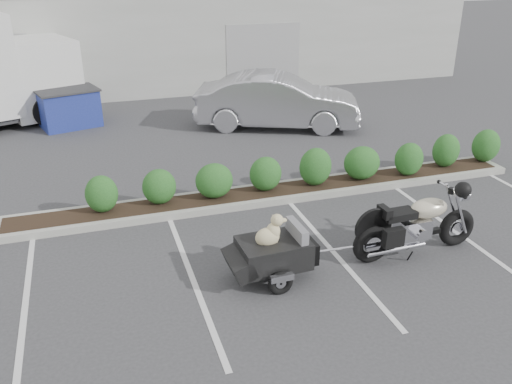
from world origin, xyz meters
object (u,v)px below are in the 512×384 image
object	(u,v)px
motorcycle	(417,225)
dumpster	(69,108)
sedan	(277,101)
pet_trailer	(272,252)

from	to	relation	value
motorcycle	dumpster	bearing A→B (deg)	118.31
dumpster	sedan	bearing A→B (deg)	-34.19
sedan	dumpster	bearing A→B (deg)	94.54
motorcycle	pet_trailer	world-z (taller)	motorcycle
motorcycle	sedan	xyz separation A→B (m)	(0.27, 8.25, 0.25)
motorcycle	sedan	world-z (taller)	sedan
sedan	dumpster	world-z (taller)	sedan
dumpster	motorcycle	bearing A→B (deg)	-75.79
dumpster	pet_trailer	bearing A→B (deg)	-88.65
pet_trailer	sedan	size ratio (longest dim) A/B	0.40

